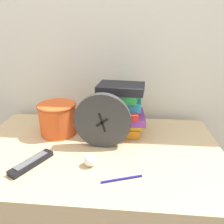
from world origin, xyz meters
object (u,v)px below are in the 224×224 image
Objects in this scene: crumpled_paper_ball at (91,160)px; pen at (122,179)px; basket at (58,118)px; tv_remote at (32,163)px; desk_clock at (102,121)px; book_stack at (119,110)px.

crumpled_paper_ball reaches higher than pen.
basket is 0.27m from tv_remote.
basket reaches higher than tv_remote.
desk_clock reaches higher than crumpled_paper_ball.
tv_remote is 1.27× the size of pen.
desk_clock is 1.70× the size of pen.
book_stack is at bearing 94.89° from pen.
desk_clock reaches higher than pen.
basket is 1.01× the size of tv_remote.
crumpled_paper_ball is (-0.03, -0.14, -0.10)m from desk_clock.
desk_clock is 5.05× the size of crumpled_paper_ball.
desk_clock is 0.16m from book_stack.
basket reaches higher than pen.
book_stack is 0.30m from basket.
book_stack reaches higher than basket.
basket is 0.46m from pen.
tv_remote is at bearing -175.51° from crumpled_paper_ball.
crumpled_paper_ball is (0.22, 0.02, 0.01)m from tv_remote.
basket is 3.82× the size of crumpled_paper_ball.
tv_remote is at bearing -94.46° from basket.
crumpled_paper_ball is at bearing -107.25° from book_stack.
basket is (-0.23, 0.10, -0.04)m from desk_clock.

